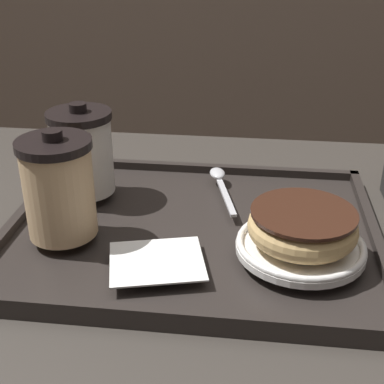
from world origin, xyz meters
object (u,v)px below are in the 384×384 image
at_px(coffee_cup_front, 59,187).
at_px(coffee_cup_rear, 82,151).
at_px(donut_chocolate_glazed, 303,226).
at_px(spoon, 220,180).

height_order(coffee_cup_front, coffee_cup_rear, coffee_cup_front).
bearing_deg(donut_chocolate_glazed, spoon, 121.79).
bearing_deg(coffee_cup_front, spoon, 42.42).
bearing_deg(coffee_cup_rear, spoon, 14.23).
distance_m(coffee_cup_rear, donut_chocolate_glazed, 0.31).
bearing_deg(coffee_cup_rear, donut_chocolate_glazed, -22.88).
distance_m(coffee_cup_rear, spoon, 0.20).
height_order(coffee_cup_rear, donut_chocolate_glazed, coffee_cup_rear).
distance_m(coffee_cup_front, coffee_cup_rear, 0.11).
bearing_deg(spoon, coffee_cup_front, 118.00).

